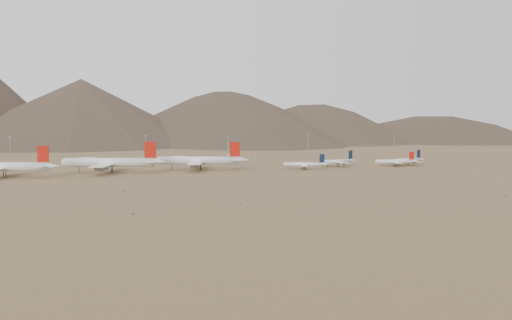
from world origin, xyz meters
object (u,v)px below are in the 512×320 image
object	(u,v)px
narrowbody_b	(338,161)
widebody_centre	(110,162)
control_tower	(231,156)
widebody_west	(3,167)
widebody_east	(199,160)
narrowbody_a	(305,164)

from	to	relation	value
narrowbody_b	widebody_centre	bearing A→B (deg)	162.75
widebody_centre	control_tower	xyz separation A→B (m)	(113.76, 87.15, -2.68)
narrowbody_b	control_tower	size ratio (longest dim) A/B	3.26
widebody_west	control_tower	bearing A→B (deg)	47.01
widebody_east	narrowbody_a	distance (m)	84.92
widebody_centre	narrowbody_b	distance (m)	187.90
widebody_centre	control_tower	distance (m)	143.33
narrowbody_b	control_tower	xyz separation A→B (m)	(-74.06, 83.23, 0.97)
widebody_east	widebody_west	bearing A→B (deg)	-156.57
narrowbody_a	control_tower	world-z (taller)	narrowbody_a
widebody_centre	widebody_east	xyz separation A→B (m)	(67.88, 6.02, -0.39)
widebody_west	widebody_centre	distance (m)	71.00
widebody_west	widebody_east	distance (m)	139.01
widebody_east	narrowbody_a	size ratio (longest dim) A/B	2.04
widebody_west	narrowbody_b	xyz separation A→B (m)	(257.68, 16.62, -3.15)
widebody_east	control_tower	xyz separation A→B (m)	(45.88, 81.13, -2.30)
widebody_west	narrowbody_a	world-z (taller)	widebody_west
control_tower	narrowbody_b	bearing A→B (deg)	-48.34
narrowbody_a	narrowbody_b	size ratio (longest dim) A/B	0.91
widebody_centre	narrowbody_a	xyz separation A→B (m)	(150.75, -12.19, -4.02)
widebody_centre	narrowbody_a	size ratio (longest dim) A/B	2.15
widebody_west	control_tower	xyz separation A→B (m)	(183.62, 99.86, -2.18)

